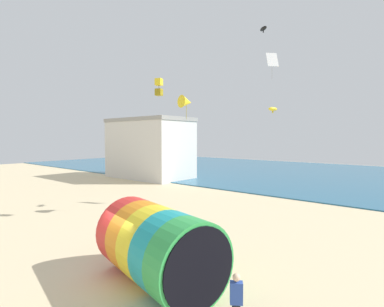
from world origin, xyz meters
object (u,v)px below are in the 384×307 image
Objects in this scene: giant_inflatable_tube at (158,246)px; kite_yellow_delta at (186,102)px; kite_white_diamond at (272,60)px; kite_yellow_box at (159,87)px; kite_handler at (236,302)px; kite_yellow_parafoil at (273,109)px; kite_black_parafoil at (263,29)px.

kite_yellow_delta reaches higher than giant_inflatable_tube.
kite_white_diamond is (3.66, 6.49, 3.72)m from kite_yellow_delta.
kite_handler is at bearing -34.28° from kite_yellow_box.
kite_yellow_box is at bearing 135.93° from giant_inflatable_tube.
kite_yellow_box is (-7.10, 6.87, 7.52)m from giant_inflatable_tube.
kite_white_diamond reaches higher than kite_yellow_parafoil.
giant_inflatable_tube is at bearing -79.48° from kite_white_diamond.
kite_yellow_box is at bearing -103.62° from kite_yellow_delta.
kite_black_parafoil reaches higher than kite_handler.
kite_yellow_parafoil reaches higher than kite_handler.
kite_black_parafoil is (-6.69, 14.63, 13.10)m from kite_handler.
giant_inflatable_tube is 3.30× the size of kite_handler.
kite_handler is 1.83× the size of kite_black_parafoil.
kite_handler is at bearing -65.44° from kite_black_parafoil.
kite_yellow_parafoil is at bearing 60.20° from kite_black_parafoil.
kite_yellow_box is 10.11m from kite_white_diamond.
giant_inflatable_tube is at bearing -54.30° from kite_yellow_delta.
kite_white_diamond is (-2.90, 15.62, 10.39)m from giant_inflatable_tube.
kite_handler is 1.64× the size of kite_yellow_parafoil.
giant_inflatable_tube is 16.45m from kite_yellow_parafoil.
kite_yellow_delta is at bearing 125.70° from giant_inflatable_tube.
kite_black_parafoil reaches higher than kite_yellow_parafoil.
kite_yellow_box reaches higher than kite_yellow_parafoil.
kite_handler is at bearing -43.14° from kite_yellow_delta.
giant_inflatable_tube is at bearing 172.35° from kite_handler.
giant_inflatable_tube is 5.41× the size of kite_yellow_parafoil.
kite_yellow_box is 0.57× the size of kite_white_diamond.
kite_white_diamond is (0.07, 1.49, -2.12)m from kite_black_parafoil.
kite_yellow_delta is 8.49m from kite_black_parafoil.
kite_white_diamond is (-6.61, 16.12, 10.98)m from kite_handler.
giant_inflatable_tube is at bearing -44.07° from kite_yellow_box.
kite_black_parafoil reaches higher than kite_yellow_delta.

